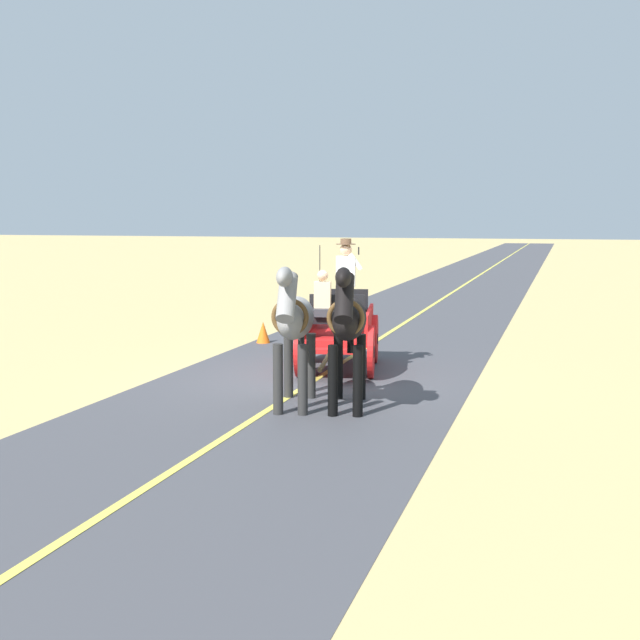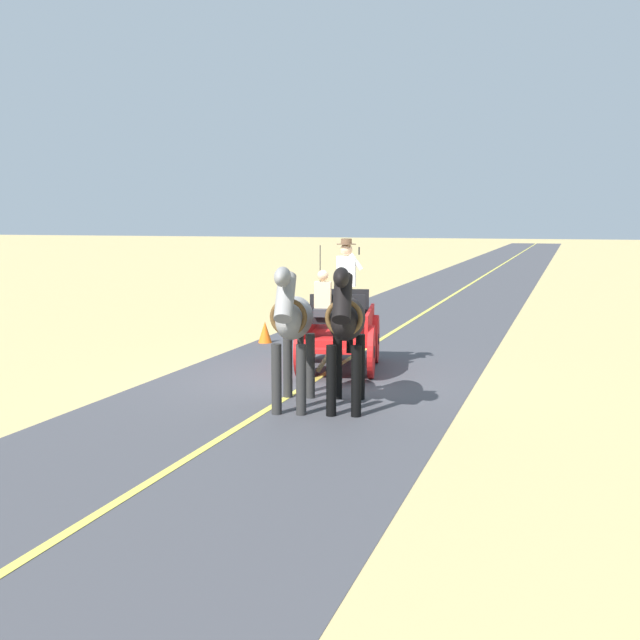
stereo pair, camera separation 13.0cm
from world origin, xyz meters
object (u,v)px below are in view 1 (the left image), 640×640
object	(u,v)px
horse_drawn_carriage	(339,328)
horse_off_side	(294,322)
traffic_cone	(263,332)
horse_near_side	(347,322)

from	to	relation	value
horse_drawn_carriage	horse_off_side	distance (m)	3.10
horse_drawn_carriage	traffic_cone	bearing A→B (deg)	-44.91
horse_near_side	traffic_cone	xyz separation A→B (m)	(3.56, -5.47, -1.07)
horse_drawn_carriage	horse_near_side	size ratio (longest dim) A/B	2.04
horse_near_side	horse_off_side	bearing A→B (deg)	11.09
horse_off_side	traffic_cone	world-z (taller)	horse_off_side
horse_drawn_carriage	horse_off_side	bearing A→B (deg)	93.49
horse_drawn_carriage	horse_near_side	distance (m)	3.10
traffic_cone	horse_drawn_carriage	bearing A→B (deg)	135.09
horse_near_side	horse_off_side	world-z (taller)	same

